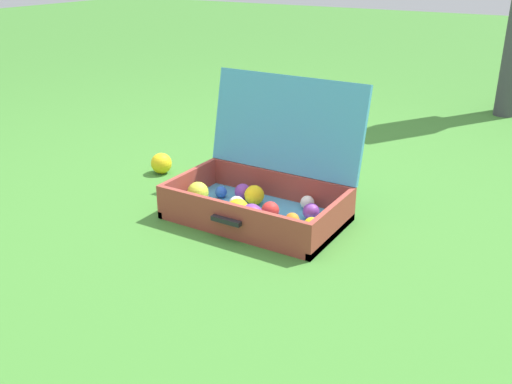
# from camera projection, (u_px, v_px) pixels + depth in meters

# --- Properties ---
(ground_plane) EXTENTS (16.00, 16.00, 0.00)m
(ground_plane) POSITION_uv_depth(u_px,v_px,m) (252.00, 219.00, 2.04)
(ground_plane) COLOR #3D7A2D
(open_suitcase) EXTENTS (0.61, 0.46, 0.47)m
(open_suitcase) POSITION_uv_depth(u_px,v_px,m) (263.00, 187.00, 2.04)
(open_suitcase) COLOR #4799C6
(open_suitcase) RESTS_ON ground
(stray_ball_on_grass) EXTENTS (0.09, 0.09, 0.09)m
(stray_ball_on_grass) POSITION_uv_depth(u_px,v_px,m) (161.00, 163.00, 2.45)
(stray_ball_on_grass) COLOR yellow
(stray_ball_on_grass) RESTS_ON ground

